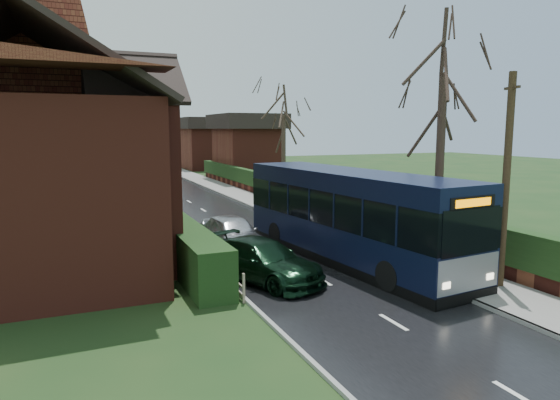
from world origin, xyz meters
name	(u,v)px	position (x,y,z in m)	size (l,w,h in m)	color
ground	(297,266)	(0.00, 0.00, 0.00)	(140.00, 140.00, 0.00)	#2D411B
road	(221,221)	(0.00, 10.00, 0.01)	(6.00, 100.00, 0.02)	black
pavement	(291,215)	(4.25, 10.00, 0.07)	(2.50, 100.00, 0.14)	slate
kerb_right	(272,216)	(3.05, 10.00, 0.07)	(0.12, 100.00, 0.14)	gray
kerb_left	(166,224)	(-3.05, 10.00, 0.05)	(0.12, 100.00, 0.10)	gray
front_hedge	(167,229)	(-3.90, 5.00, 0.80)	(1.20, 16.00, 1.60)	#193313
picket_fence	(185,235)	(-3.15, 5.00, 0.45)	(0.10, 16.00, 0.90)	gray
right_wall_hedge	(314,197)	(5.80, 10.00, 1.02)	(0.60, 50.00, 1.80)	maroon
brick_house	(38,148)	(-8.73, 4.78, 4.38)	(9.30, 14.60, 10.30)	maroon
bus	(350,217)	(2.20, -0.04, 1.73)	(3.82, 11.72, 3.50)	black
car_silver	(233,234)	(-1.53, 3.13, 0.76)	(1.80, 4.47, 1.52)	#BDBCC2
car_green	(262,261)	(-1.86, -1.15, 0.70)	(1.95, 4.80, 1.39)	black
car_distant	(166,170)	(2.00, 37.52, 0.71)	(1.50, 4.29, 1.41)	black
bus_stop_sign	(315,198)	(3.20, 4.87, 1.79)	(0.22, 0.40, 2.72)	slate
telegraph_pole	(506,182)	(4.80, -5.00, 3.45)	(0.38, 0.85, 6.82)	#322516
tree_right_near	(444,63)	(6.00, -0.57, 7.64)	(4.74, 4.74, 10.22)	#31241D
tree_right_far	(284,109)	(6.83, 17.02, 6.49)	(4.50, 4.50, 8.68)	#392B21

